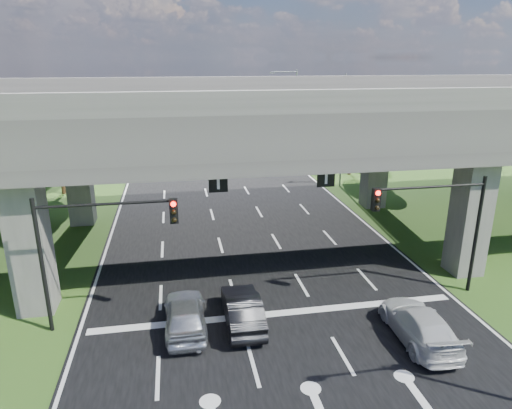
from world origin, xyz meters
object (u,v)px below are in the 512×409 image
object	(u,v)px
signal_left	(94,238)
car_dark	(242,309)
car_white	(419,324)
signal_right	(439,216)
streetlight_far	(339,122)
streetlight_beyond	(293,105)
car_silver	(185,314)

from	to	relation	value
signal_left	car_dark	distance (m)	7.03
signal_left	car_white	bearing A→B (deg)	-14.67
signal_right	streetlight_far	size ratio (longest dim) A/B	0.60
signal_right	streetlight_beyond	distance (m)	36.17
signal_left	streetlight_far	size ratio (longest dim) A/B	0.60
streetlight_beyond	car_white	xyz separation A→B (m)	(-4.80, -39.49, -5.12)
signal_right	car_dark	xyz separation A→B (m)	(-9.59, -0.94, -3.44)
signal_left	streetlight_beyond	size ratio (longest dim) A/B	0.60
signal_left	streetlight_far	world-z (taller)	streetlight_far
streetlight_far	car_silver	bearing A→B (deg)	-124.37
signal_left	car_white	distance (m)	13.99
signal_right	car_white	size ratio (longest dim) A/B	1.24
car_silver	streetlight_beyond	bearing A→B (deg)	-111.31
signal_left	streetlight_far	bearing A→B (deg)	48.22
streetlight_far	car_silver	size ratio (longest dim) A/B	2.29
car_silver	car_dark	world-z (taller)	car_silver
signal_left	streetlight_beyond	xyz separation A→B (m)	(17.92, 36.06, 1.66)
signal_left	car_dark	xyz separation A→B (m)	(6.06, -0.94, -3.44)
car_silver	car_white	world-z (taller)	car_silver
signal_right	car_dark	world-z (taller)	signal_right
car_silver	car_white	xyz separation A→B (m)	(9.56, -2.49, -0.04)
signal_left	car_white	world-z (taller)	signal_left
streetlight_beyond	car_white	distance (m)	40.11
signal_right	car_dark	size ratio (longest dim) A/B	1.38
streetlight_beyond	car_silver	world-z (taller)	streetlight_beyond
streetlight_beyond	car_dark	bearing A→B (deg)	-107.78
signal_right	car_dark	distance (m)	10.23
car_dark	car_white	distance (m)	7.49
signal_right	car_white	bearing A→B (deg)	-126.40
car_white	streetlight_far	bearing A→B (deg)	-98.89
streetlight_far	car_dark	world-z (taller)	streetlight_far
streetlight_far	car_dark	size ratio (longest dim) A/B	2.29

